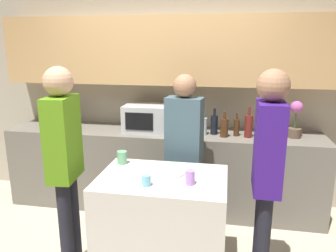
{
  "coord_description": "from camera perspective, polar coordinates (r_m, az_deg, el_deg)",
  "views": [
    {
      "loc": [
        0.72,
        -2.16,
        1.9
      ],
      "look_at": [
        0.24,
        0.44,
        1.23
      ],
      "focal_mm": 35.0,
      "sensor_mm": 36.0,
      "label": 1
    }
  ],
  "objects": [
    {
      "name": "cup_0",
      "position": [
        2.44,
        -3.8,
        -9.42
      ],
      "size": [
        0.07,
        0.07,
        0.08
      ],
      "color": "#75CCE9",
      "rests_on": "kitchen_island"
    },
    {
      "name": "bottle_5",
      "position": [
        3.59,
        13.84,
        0.05
      ],
      "size": [
        0.08,
        0.08,
        0.33
      ],
      "color": "maroon",
      "rests_on": "back_counter"
    },
    {
      "name": "person_left",
      "position": [
        2.74,
        -17.64,
        -4.76
      ],
      "size": [
        0.23,
        0.36,
        1.74
      ],
      "rotation": [
        0.0,
        0.0,
        -1.48
      ],
      "color": "black",
      "rests_on": "ground_plane"
    },
    {
      "name": "plate_on_island",
      "position": [
        2.67,
        0.15,
        -8.04
      ],
      "size": [
        0.26,
        0.26,
        0.01
      ],
      "color": "white",
      "rests_on": "kitchen_island"
    },
    {
      "name": "bottle_3",
      "position": [
        3.55,
        9.76,
        -0.21
      ],
      "size": [
        0.08,
        0.08,
        0.28
      ],
      "color": "#472814",
      "rests_on": "back_counter"
    },
    {
      "name": "back_wall",
      "position": [
        3.9,
        -0.3,
        8.78
      ],
      "size": [
        6.4,
        0.4,
        2.7
      ],
      "color": "#B2A893",
      "rests_on": "ground_plane"
    },
    {
      "name": "bottle_1",
      "position": [
        3.61,
        6.18,
        0.05
      ],
      "size": [
        0.08,
        0.08,
        0.26
      ],
      "color": "silver",
      "rests_on": "back_counter"
    },
    {
      "name": "cup_1",
      "position": [
        2.88,
        -8.0,
        -5.45
      ],
      "size": [
        0.09,
        0.09,
        0.11
      ],
      "color": "#68B281",
      "rests_on": "kitchen_island"
    },
    {
      "name": "bottle_4",
      "position": [
        3.62,
        11.85,
        -0.19
      ],
      "size": [
        0.06,
        0.06,
        0.25
      ],
      "color": "#472814",
      "rests_on": "back_counter"
    },
    {
      "name": "potted_plant",
      "position": [
        3.71,
        21.32,
        1.08
      ],
      "size": [
        0.14,
        0.14,
        0.39
      ],
      "color": "brown",
      "rests_on": "back_counter"
    },
    {
      "name": "back_counter",
      "position": [
        3.89,
        -1.02,
        -7.54
      ],
      "size": [
        3.6,
        0.62,
        0.93
      ],
      "color": "#6B665B",
      "rests_on": "ground_plane"
    },
    {
      "name": "toaster",
      "position": [
        4.18,
        -18.64,
        1.16
      ],
      "size": [
        0.26,
        0.16,
        0.18
      ],
      "color": "black",
      "rests_on": "back_counter"
    },
    {
      "name": "person_center",
      "position": [
        2.51,
        16.89,
        -6.5
      ],
      "size": [
        0.23,
        0.34,
        1.74
      ],
      "rotation": [
        0.0,
        0.0,
        1.56
      ],
      "color": "black",
      "rests_on": "ground_plane"
    },
    {
      "name": "bottle_0",
      "position": [
        3.58,
        4.45,
        0.02
      ],
      "size": [
        0.06,
        0.06,
        0.27
      ],
      "color": "#194723",
      "rests_on": "back_counter"
    },
    {
      "name": "person_right",
      "position": [
        3.13,
        2.82,
        -3.18
      ],
      "size": [
        0.36,
        0.24,
        1.63
      ],
      "rotation": [
        0.0,
        0.0,
        -3.29
      ],
      "color": "black",
      "rests_on": "ground_plane"
    },
    {
      "name": "microwave",
      "position": [
        3.75,
        -3.57,
        1.42
      ],
      "size": [
        0.52,
        0.39,
        0.3
      ],
      "color": "#B7BABC",
      "rests_on": "back_counter"
    },
    {
      "name": "bottle_2",
      "position": [
        3.64,
        8.04,
        0.29
      ],
      "size": [
        0.08,
        0.08,
        0.29
      ],
      "color": "black",
      "rests_on": "back_counter"
    },
    {
      "name": "kitchen_island",
      "position": [
        2.8,
        -0.96,
        -17.19
      ],
      "size": [
        1.01,
        0.7,
        0.88
      ],
      "color": "beige",
      "rests_on": "ground_plane"
    },
    {
      "name": "cup_2",
      "position": [
        2.45,
        3.86,
        -8.93
      ],
      "size": [
        0.07,
        0.07,
        0.11
      ],
      "color": "#B680E2",
      "rests_on": "kitchen_island"
    }
  ]
}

